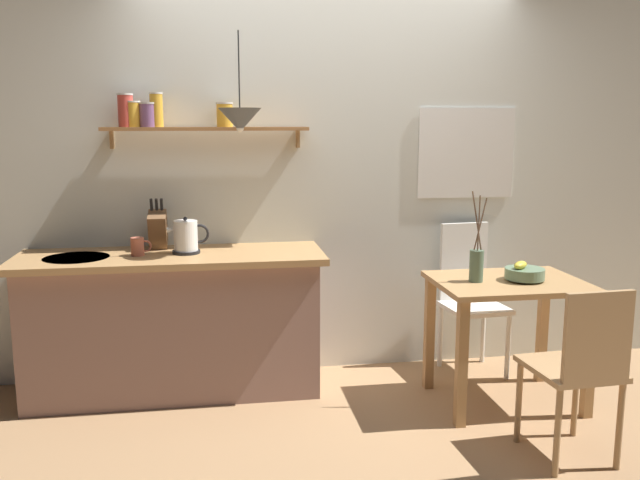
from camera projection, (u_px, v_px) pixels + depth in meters
name	position (u px, v px, depth m)	size (l,w,h in m)	color
ground_plane	(343.00, 402.00, 4.07)	(14.00, 14.00, 0.00)	#A87F56
back_wall	(355.00, 169.00, 4.50)	(6.80, 0.11, 2.70)	silver
kitchen_counter	(174.00, 323.00, 4.14)	(1.83, 0.63, 0.88)	gray
wall_shelf	(178.00, 120.00, 4.11)	(1.25, 0.20, 0.34)	#9E6B3D
dining_table	(507.00, 304.00, 3.97)	(0.86, 0.66, 0.75)	tan
dining_chair_near	(580.00, 365.00, 3.26)	(0.42, 0.45, 0.90)	tan
dining_chair_far	(469.00, 292.00, 4.53)	(0.42, 0.43, 0.99)	white
fruit_bowl	(524.00, 273.00, 3.92)	(0.23, 0.23, 0.12)	slate
twig_vase	(476.00, 264.00, 3.89)	(0.09, 0.08, 0.53)	#567056
electric_kettle	(186.00, 237.00, 4.05)	(0.25, 0.17, 0.22)	black
knife_block	(158.00, 229.00, 4.19)	(0.11, 0.20, 0.32)	brown
coffee_mug_by_sink	(138.00, 247.00, 3.99)	(0.12, 0.08, 0.11)	#C6664C
pendant_lamp	(240.00, 120.00, 3.87)	(0.25, 0.25, 0.57)	black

